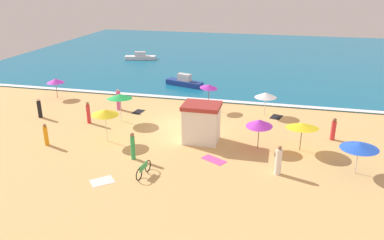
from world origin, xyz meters
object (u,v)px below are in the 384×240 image
Objects in this scene: beach_umbrella_6 at (302,126)px; parked_bicycle at (144,169)px; beachgoer_0 at (46,135)px; beach_umbrella_5 at (259,123)px; beachgoer_2 at (119,100)px; lifeguard_cabana at (201,123)px; beach_umbrella_7 at (209,86)px; beachgoer_3 at (133,146)px; beach_umbrella_0 at (266,95)px; beachgoer_6 at (333,129)px; beach_umbrella_3 at (359,146)px; beach_umbrella_1 at (55,81)px; small_boat_1 at (184,82)px; small_boat_0 at (140,57)px; beachgoer_5 at (39,108)px; beachgoer_1 at (278,161)px; beach_umbrella_2 at (105,112)px; beachgoer_4 at (88,113)px; beach_umbrella_4 at (120,96)px.

beach_umbrella_6 is 10.67m from parked_bicycle.
parked_bicycle is 1.16× the size of beachgoer_0.
beachgoer_2 is at bearing 157.25° from beach_umbrella_5.
lifeguard_cabana is 6.07m from parked_bicycle.
beach_umbrella_5 is at bearing -172.89° from beach_umbrella_6.
beach_umbrella_7 is 10.88m from beachgoer_3.
beach_umbrella_0 reaches higher than beachgoer_6.
beach_umbrella_3 is 1.16× the size of beach_umbrella_5.
lifeguard_cabana is at bearing -23.49° from beach_umbrella_1.
small_boat_1 is at bearing 141.43° from beachgoer_6.
beachgoer_3 is at bearing -70.10° from small_boat_0.
lifeguard_cabana reaches higher than beach_umbrella_1.
beachgoer_6 is (-0.81, 4.81, -0.98)m from beach_umbrella_3.
beachgoer_3 is at bearing -105.01° from beach_umbrella_7.
beachgoer_6 is at bearing 35.36° from parked_bicycle.
beachgoer_6 is at bearing 99.61° from beach_umbrella_3.
beach_umbrella_0 reaches higher than beachgoer_0.
beach_umbrella_5 is 0.55× the size of small_boat_0.
beachgoer_0 is 0.96× the size of beachgoer_6.
beach_umbrella_3 is at bearing -9.58° from beachgoer_5.
beachgoer_1 is 19.91m from beachgoer_5.
beachgoer_1 is at bearing -67.27° from beach_umbrella_5.
beachgoer_2 is (-18.18, 7.30, -0.90)m from beach_umbrella_3.
beach_umbrella_2 is 1.31× the size of beachgoer_1.
beach_umbrella_6 reaches higher than beachgoer_1.
beach_umbrella_6 is 20.66m from beachgoer_5.
beachgoer_6 is (17.36, -2.49, -0.08)m from beachgoer_2.
beach_umbrella_7 is at bearing 124.33° from beach_umbrella_5.
beach_umbrella_1 is at bearing 163.36° from beach_umbrella_6.
beachgoer_4 is 1.08× the size of beachgoer_6.
parked_bicycle is 0.98× the size of beachgoer_2.
beach_umbrella_7 is 1.29× the size of beachgoer_3.
beach_umbrella_1 is at bearing 107.56° from beachgoer_5.
beachgoer_0 is at bearing -100.55° from beachgoer_4.
beachgoer_2 is 17.54m from beachgoer_6.
beachgoer_4 is (6.12, -5.35, -0.83)m from beach_umbrella_1.
beach_umbrella_1 reaches higher than beachgoer_6.
beach_umbrella_6 is 32.27m from small_boat_0.
beachgoer_6 is (12.61, 6.13, -0.12)m from beachgoer_3.
beachgoer_5 is (-20.58, 1.52, -1.00)m from beach_umbrella_6.
beach_umbrella_5 is at bearing -6.97° from beachgoer_4.
beach_umbrella_4 reaches higher than small_boat_1.
beach_umbrella_5 is 1.45× the size of beachgoer_5.
beachgoer_0 is at bearing -52.02° from beachgoer_5.
beach_umbrella_2 is at bearing -173.12° from beach_umbrella_5.
beach_umbrella_2 is at bearing -74.11° from small_boat_0.
beach_umbrella_3 reaches higher than beachgoer_0.
beach_umbrella_6 is (6.71, 0.10, 0.37)m from lifeguard_cabana.
small_boat_0 is at bearing 90.20° from beachgoer_5.
beachgoer_1 is 16.13m from beachgoer_2.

